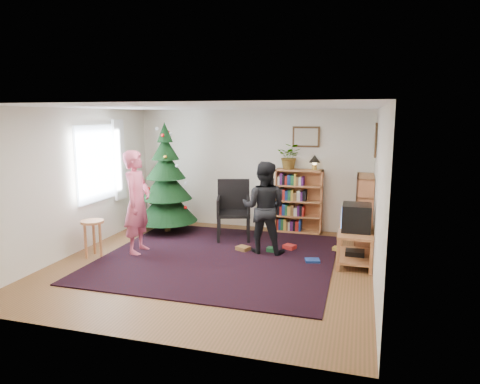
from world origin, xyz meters
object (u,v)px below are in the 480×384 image
(armchair, at_px, (235,207))
(person_by_chair, at_px, (264,208))
(stool, at_px, (93,229))
(person_standing, at_px, (137,202))
(potted_plant, at_px, (290,156))
(christmas_tree, at_px, (166,187))
(tv_stand, at_px, (355,244))
(picture_back, at_px, (306,137))
(picture_right, at_px, (376,140))
(bookshelf_right, at_px, (364,210))
(crt_tv, at_px, (356,217))
(table_lamp, at_px, (315,160))
(bookshelf_back, at_px, (299,200))

(armchair, xyz_separation_m, person_by_chair, (0.73, -0.75, 0.18))
(stool, relative_size, person_by_chair, 0.39)
(person_standing, bearing_deg, potted_plant, -50.65)
(christmas_tree, bearing_deg, tv_stand, -13.57)
(picture_back, relative_size, person_by_chair, 0.34)
(picture_back, height_order, picture_right, picture_right)
(picture_back, xyz_separation_m, christmas_tree, (-2.69, -0.90, -1.01))
(christmas_tree, xyz_separation_m, bookshelf_right, (3.88, 0.16, -0.27))
(christmas_tree, height_order, bookshelf_right, christmas_tree)
(crt_tv, relative_size, person_by_chair, 0.31)
(armchair, relative_size, person_by_chair, 0.71)
(tv_stand, relative_size, person_by_chair, 0.61)
(christmas_tree, bearing_deg, picture_right, 2.48)
(stool, height_order, person_standing, person_standing)
(picture_back, distance_m, table_lamp, 0.51)
(armchair, bearing_deg, picture_right, -12.16)
(table_lamp, bearing_deg, stool, -143.16)
(potted_plant, bearing_deg, person_standing, -136.93)
(person_by_chair, height_order, table_lamp, person_by_chair)
(armchair, bearing_deg, christmas_tree, 162.52)
(bookshelf_back, relative_size, crt_tv, 2.64)
(bookshelf_right, bearing_deg, table_lamp, 58.70)
(potted_plant, height_order, table_lamp, potted_plant)
(stool, bearing_deg, bookshelf_right, 23.94)
(picture_right, bearing_deg, picture_back, 151.31)
(tv_stand, relative_size, table_lamp, 3.22)
(christmas_tree, relative_size, table_lamp, 7.37)
(picture_right, relative_size, christmas_tree, 0.27)
(bookshelf_right, height_order, table_lamp, table_lamp)
(crt_tv, height_order, person_by_chair, person_by_chair)
(picture_back, height_order, armchair, picture_back)
(person_standing, height_order, potted_plant, potted_plant)
(tv_stand, bearing_deg, picture_right, 76.75)
(christmas_tree, distance_m, bookshelf_right, 3.90)
(picture_back, xyz_separation_m, picture_right, (1.33, -0.73, 0.00))
(tv_stand, height_order, table_lamp, table_lamp)
(bookshelf_back, height_order, stool, bookshelf_back)
(bookshelf_right, distance_m, tv_stand, 1.13)
(person_standing, bearing_deg, bookshelf_right, -71.60)
(stool, xyz_separation_m, person_by_chair, (2.72, 1.02, 0.31))
(picture_back, xyz_separation_m, potted_plant, (-0.30, -0.14, -0.39))
(bookshelf_back, bearing_deg, stool, -140.60)
(picture_right, xyz_separation_m, table_lamp, (-1.13, 0.59, -0.44))
(christmas_tree, relative_size, stool, 3.56)
(bookshelf_back, bearing_deg, christmas_tree, -163.58)
(tv_stand, relative_size, stool, 1.55)
(tv_stand, bearing_deg, table_lamp, 117.48)
(bookshelf_back, relative_size, potted_plant, 2.49)
(armchair, bearing_deg, bookshelf_back, 18.48)
(picture_right, relative_size, person_standing, 0.33)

